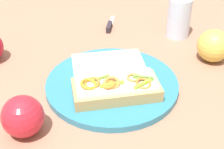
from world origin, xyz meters
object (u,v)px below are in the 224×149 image
(bread_slice_side, at_px, (108,66))
(apple_4, at_px, (214,46))
(sandwich, at_px, (116,88))
(plate, at_px, (112,84))
(knife, at_px, (110,25))
(apple_1, at_px, (23,116))
(drinking_glass, at_px, (179,17))

(bread_slice_side, relative_size, apple_4, 1.99)
(bread_slice_side, bearing_deg, sandwich, 90.90)
(plate, relative_size, sandwich, 1.50)
(knife, bearing_deg, apple_1, 167.72)
(bread_slice_side, relative_size, apple_1, 2.04)
(plate, xyz_separation_m, apple_1, (0.09, 0.20, 0.03))
(sandwich, bearing_deg, drinking_glass, -131.70)
(plate, distance_m, apple_4, 0.28)
(drinking_glass, bearing_deg, plate, 78.01)
(apple_1, relative_size, drinking_glass, 0.72)
(bread_slice_side, bearing_deg, apple_4, -174.54)
(bread_slice_side, relative_size, knife, 1.44)
(sandwich, bearing_deg, apple_1, 18.64)
(bread_slice_side, bearing_deg, plate, 91.36)
(bread_slice_side, bearing_deg, apple_1, 41.46)
(bread_slice_side, height_order, drinking_glass, drinking_glass)
(apple_1, height_order, knife, apple_1)
(bread_slice_side, distance_m, knife, 0.25)
(plate, height_order, bread_slice_side, bread_slice_side)
(sandwich, distance_m, drinking_glass, 0.35)
(plate, relative_size, bread_slice_side, 1.82)
(apple_4, bearing_deg, knife, -9.84)
(plate, xyz_separation_m, apple_4, (-0.18, -0.21, 0.03))
(apple_4, xyz_separation_m, knife, (0.32, -0.05, -0.03))
(bread_slice_side, height_order, knife, bread_slice_side)
(drinking_glass, xyz_separation_m, knife, (0.20, 0.04, -0.05))
(sandwich, relative_size, bread_slice_side, 1.21)
(bread_slice_side, distance_m, apple_1, 0.25)
(apple_1, xyz_separation_m, drinking_glass, (-0.16, -0.51, 0.02))
(plate, distance_m, sandwich, 0.06)
(plate, bearing_deg, drinking_glass, -101.99)
(apple_4, bearing_deg, bread_slice_side, 39.65)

